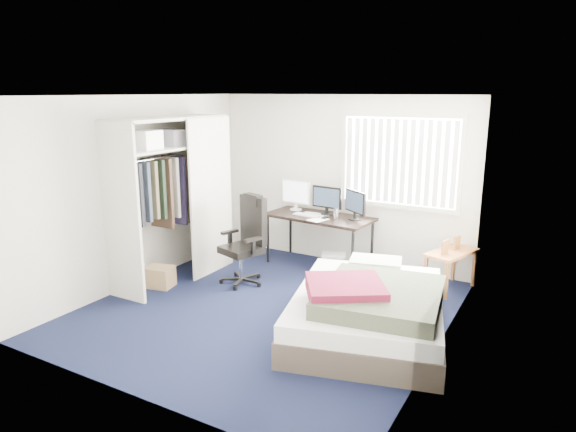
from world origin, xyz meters
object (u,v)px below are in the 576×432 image
(desk, at_px, (320,214))
(office_chair, at_px, (246,249))
(nightstand, at_px, (451,256))
(bed, at_px, (369,308))

(desk, relative_size, office_chair, 1.34)
(nightstand, bearing_deg, bed, -105.41)
(desk, distance_m, nightstand, 1.94)
(nightstand, bearing_deg, desk, 179.11)
(office_chair, xyz_separation_m, nightstand, (2.49, 1.08, -0.00))
(office_chair, bearing_deg, nightstand, 23.37)
(desk, distance_m, bed, 2.33)
(desk, xyz_separation_m, bed, (1.44, -1.76, -0.51))
(bed, bearing_deg, desk, 129.20)
(desk, relative_size, bed, 0.68)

